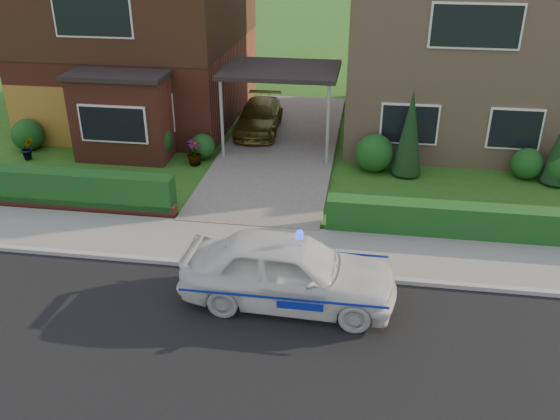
# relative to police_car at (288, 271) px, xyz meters

# --- Properties ---
(ground) EXTENTS (120.00, 120.00, 0.00)m
(ground) POSITION_rel_police_car_xyz_m (-1.52, -2.01, -0.75)
(ground) COLOR #2B5316
(ground) RESTS_ON ground
(road) EXTENTS (60.00, 6.00, 0.02)m
(road) POSITION_rel_police_car_xyz_m (-1.52, -2.01, -0.75)
(road) COLOR black
(road) RESTS_ON ground
(kerb) EXTENTS (60.00, 0.16, 0.12)m
(kerb) POSITION_rel_police_car_xyz_m (-1.52, 1.04, -0.69)
(kerb) COLOR #9E9993
(kerb) RESTS_ON ground
(sidewalk) EXTENTS (60.00, 2.00, 0.10)m
(sidewalk) POSITION_rel_police_car_xyz_m (-1.52, 2.09, -0.70)
(sidewalk) COLOR slate
(sidewalk) RESTS_ON ground
(driveway) EXTENTS (3.80, 12.00, 0.12)m
(driveway) POSITION_rel_police_car_xyz_m (-1.52, 8.99, -0.69)
(driveway) COLOR #666059
(driveway) RESTS_ON ground
(house_left) EXTENTS (7.50, 9.53, 7.25)m
(house_left) POSITION_rel_police_car_xyz_m (-7.30, 11.89, 3.06)
(house_left) COLOR brown
(house_left) RESTS_ON ground
(house_right) EXTENTS (7.50, 8.06, 7.25)m
(house_right) POSITION_rel_police_car_xyz_m (4.28, 11.98, 2.91)
(house_right) COLOR tan
(house_right) RESTS_ON ground
(carport_link) EXTENTS (3.80, 3.00, 2.77)m
(carport_link) POSITION_rel_police_car_xyz_m (-1.52, 8.94, 1.90)
(carport_link) COLOR black
(carport_link) RESTS_ON ground
(garage_door) EXTENTS (2.20, 0.10, 2.10)m
(garage_door) POSITION_rel_police_car_xyz_m (-9.77, 7.95, 0.30)
(garage_door) COLOR brown
(garage_door) RESTS_ON ground
(dwarf_wall) EXTENTS (7.70, 0.25, 0.36)m
(dwarf_wall) POSITION_rel_police_car_xyz_m (-7.32, 3.29, -0.57)
(dwarf_wall) COLOR brown
(dwarf_wall) RESTS_ON ground
(hedge_left) EXTENTS (7.50, 0.55, 0.90)m
(hedge_left) POSITION_rel_police_car_xyz_m (-7.32, 3.44, -0.75)
(hedge_left) COLOR #133E18
(hedge_left) RESTS_ON ground
(hedge_right) EXTENTS (7.50, 0.55, 0.80)m
(hedge_right) POSITION_rel_police_car_xyz_m (4.28, 3.34, -0.75)
(hedge_right) COLOR #133E18
(hedge_right) RESTS_ON ground
(shrub_left_far) EXTENTS (1.08, 1.08, 1.08)m
(shrub_left_far) POSITION_rel_police_car_xyz_m (-10.02, 7.49, -0.21)
(shrub_left_far) COLOR #133E18
(shrub_left_far) RESTS_ON ground
(shrub_left_mid) EXTENTS (1.32, 1.32, 1.32)m
(shrub_left_mid) POSITION_rel_police_car_xyz_m (-5.52, 7.29, -0.09)
(shrub_left_mid) COLOR #133E18
(shrub_left_mid) RESTS_ON ground
(shrub_left_near) EXTENTS (0.84, 0.84, 0.84)m
(shrub_left_near) POSITION_rel_police_car_xyz_m (-3.92, 7.59, -0.33)
(shrub_left_near) COLOR #133E18
(shrub_left_near) RESTS_ON ground
(shrub_right_near) EXTENTS (1.20, 1.20, 1.20)m
(shrub_right_near) POSITION_rel_police_car_xyz_m (1.68, 7.39, -0.15)
(shrub_right_near) COLOR #133E18
(shrub_right_near) RESTS_ON ground
(shrub_right_mid) EXTENTS (0.96, 0.96, 0.96)m
(shrub_right_mid) POSITION_rel_police_car_xyz_m (6.28, 7.49, -0.27)
(shrub_right_mid) COLOR #133E18
(shrub_right_mid) RESTS_ON ground
(conifer_a) EXTENTS (0.90, 0.90, 2.60)m
(conifer_a) POSITION_rel_police_car_xyz_m (2.68, 7.19, 0.55)
(conifer_a) COLOR black
(conifer_a) RESTS_ON ground
(police_car) EXTENTS (4.06, 4.47, 1.67)m
(police_car) POSITION_rel_police_car_xyz_m (0.00, 0.00, 0.00)
(police_car) COLOR silver
(police_car) RESTS_ON ground
(driveway_car) EXTENTS (1.63, 3.71, 1.06)m
(driveway_car) POSITION_rel_police_car_xyz_m (-2.52, 10.29, -0.10)
(driveway_car) COLOR brown
(driveway_car) RESTS_ON driveway
(potted_plant_b) EXTENTS (0.54, 0.53, 0.76)m
(potted_plant_b) POSITION_rel_police_car_xyz_m (-9.57, 6.63, -0.37)
(potted_plant_b) COLOR gray
(potted_plant_b) RESTS_ON ground
(potted_plant_c) EXTENTS (0.64, 0.64, 0.83)m
(potted_plant_c) POSITION_rel_police_car_xyz_m (-4.02, 6.99, -0.34)
(potted_plant_c) COLOR gray
(potted_plant_c) RESTS_ON ground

